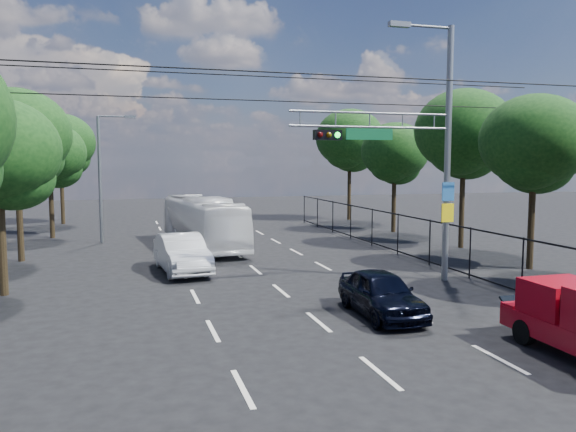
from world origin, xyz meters
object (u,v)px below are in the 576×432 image
object	(u,v)px
signal_mast	(419,142)
white_bus	(203,222)
navy_hatchback	(381,293)
white_van	(182,253)

from	to	relation	value
signal_mast	white_bus	world-z (taller)	signal_mast
navy_hatchback	white_van	size ratio (longest dim) A/B	0.83
signal_mast	navy_hatchback	xyz separation A→B (m)	(-3.28, -3.86, -4.58)
signal_mast	navy_hatchback	world-z (taller)	signal_mast
signal_mast	white_van	bearing A→B (deg)	151.95
signal_mast	navy_hatchback	size ratio (longest dim) A/B	2.43
white_van	white_bus	bearing A→B (deg)	69.22
signal_mast	white_bus	xyz separation A→B (m)	(-6.58, 10.79, -3.90)
white_bus	signal_mast	bearing A→B (deg)	-65.68
white_bus	white_van	size ratio (longest dim) A/B	2.05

